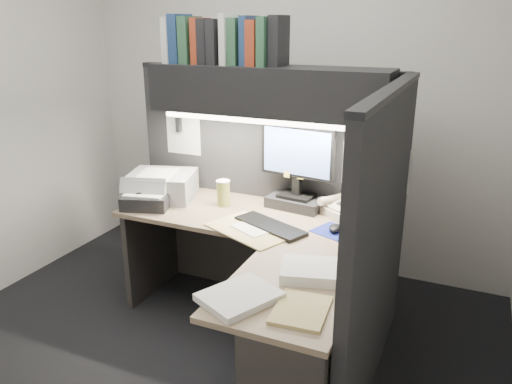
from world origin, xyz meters
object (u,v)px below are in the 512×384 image
Objects in this scene: notebook_stack at (147,200)px; desk at (264,307)px; monitor at (297,176)px; printer at (162,185)px; keyboard at (270,226)px; overhead_shelf at (267,90)px; coffee_cup at (223,194)px; telephone at (342,208)px.

desk is at bearing -21.60° from notebook_stack.
monitor reaches higher than printer.
keyboard reaches higher than desk.
overhead_shelf is at bearing -5.56° from printer.
coffee_cup is (-0.27, -0.11, -0.69)m from overhead_shelf.
monitor is (0.20, 0.04, -0.55)m from overhead_shelf.
monitor is 2.43× the size of telephone.
desk is 7.45× the size of telephone.
coffee_cup is at bearing 131.73° from desk.
telephone is at bearing -8.38° from printer.
monitor is 0.51m from coffee_cup.
overhead_shelf is 0.89m from telephone.
desk is 3.84× the size of printer.
desk is 0.93m from coffee_cup.
desk is 3.54× the size of keyboard.
desk is 10.33× the size of coffee_cup.
monitor is at bearing -144.86° from telephone.
printer reaches higher than coffee_cup.
telephone is (0.32, -0.00, -0.18)m from monitor.
notebook_stack is at bearing -156.47° from keyboard.
overhead_shelf reaches higher than desk.
coffee_cup is at bearing -12.77° from printer.
overhead_shelf is at bearing 22.82° from coffee_cup.
coffee_cup is at bearing 27.30° from notebook_stack.
overhead_shelf is at bearing 139.75° from keyboard.
printer is at bearing 149.75° from desk.
desk is 1.33m from overhead_shelf.
monitor is 1.01m from notebook_stack.
desk is 1.15m from notebook_stack.
printer is (-1.04, 0.61, 0.38)m from desk.
monitor reaches higher than coffee_cup.
overhead_shelf is 0.59m from monitor.
notebook_stack is (0.02, -0.20, -0.04)m from printer.
overhead_shelf is at bearing -140.00° from telephone.
overhead_shelf is 3.50× the size of printer.
overhead_shelf is at bearing 25.67° from notebook_stack.
desk is 0.95m from monitor.
keyboard is at bearing -0.32° from notebook_stack.
desk is at bearing -69.07° from telephone.
desk is 0.52m from keyboard.
printer is 1.46× the size of notebook_stack.
coffee_cup is (-0.78, -0.15, 0.04)m from telephone.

